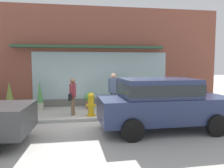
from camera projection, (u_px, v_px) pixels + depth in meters
ground_plane at (96, 119)px, 8.79m from camera, size 60.00×60.00×0.00m
curb_strip at (96, 119)px, 8.59m from camera, size 14.00×0.24×0.12m
storefront at (90, 58)px, 11.69m from camera, size 14.00×0.81×5.07m
fire_hydrant at (91, 104)px, 9.34m from camera, size 0.42×0.39×0.97m
pedestrian_with_handbag at (73, 94)px, 9.39m from camera, size 0.32×0.61×1.55m
pedestrian_passerby at (114, 89)px, 10.01m from camera, size 0.46×0.30×1.75m
parked_car_navy at (162, 101)px, 7.29m from camera, size 4.24×2.05×1.69m
potted_plant_doorstep at (119, 100)px, 11.45m from camera, size 0.45×0.45×0.69m
potted_plant_by_entrance at (40, 96)px, 10.55m from camera, size 0.31×0.31×1.38m
potted_plant_near_hydrant at (163, 101)px, 11.59m from camera, size 0.27×0.27×0.50m
potted_plant_trailing_edge at (10, 97)px, 10.29m from camera, size 0.44×0.44×1.36m
potted_plant_window_center at (146, 97)px, 11.72m from camera, size 0.46×0.46×0.79m
potted_plant_window_right at (89, 100)px, 10.82m from camera, size 0.49×0.49×0.81m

